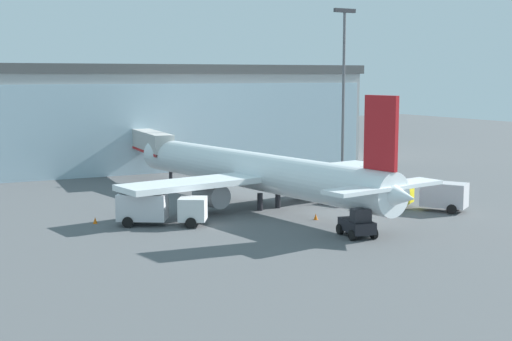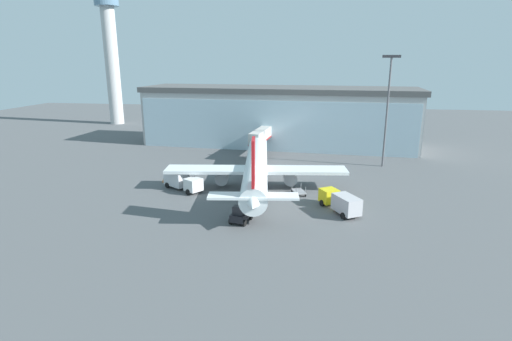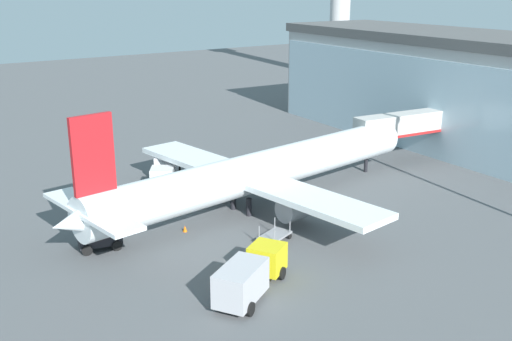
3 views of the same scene
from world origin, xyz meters
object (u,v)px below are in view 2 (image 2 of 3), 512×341
baggage_cart (299,191)px  pushback_tug (241,215)px  catering_truck (182,181)px  airplane (256,166)px  safety_cone_nose (256,202)px  jet_bridge (262,135)px  fuel_truck (340,202)px  apron_light_mast (388,103)px  control_tower (111,48)px  safety_cone_wingtip (163,181)px

baggage_cart → pushback_tug: (-6.70, -11.90, 0.47)m
baggage_cart → catering_truck: bearing=70.4°
catering_truck → pushback_tug: 16.47m
baggage_cart → airplane: bearing=43.9°
safety_cone_nose → jet_bridge: bearing=96.5°
airplane → pushback_tug: bearing=173.8°
baggage_cart → fuel_truck: bearing=-157.7°
apron_light_mast → safety_cone_nose: (-20.92, -24.40, -11.87)m
catering_truck → safety_cone_nose: bearing=12.9°
jet_bridge → control_tower: control_tower is taller
jet_bridge → baggage_cart: 27.17m
fuel_truck → safety_cone_wingtip: size_ratio=13.43×
apron_light_mast → baggage_cart: 27.30m
baggage_cart → safety_cone_nose: (-5.78, -4.90, -0.23)m
catering_truck → safety_cone_wingtip: bearing=176.6°
safety_cone_nose → safety_cone_wingtip: same height
fuel_truck → apron_light_mast: bearing=-50.7°
airplane → fuel_truck: 16.32m
control_tower → catering_truck: 79.46m
apron_light_mast → safety_cone_wingtip: bearing=-156.4°
pushback_tug → safety_cone_wingtip: bearing=59.1°
pushback_tug → safety_cone_nose: 7.10m
safety_cone_nose → safety_cone_wingtip: 18.75m
pushback_tug → catering_truck: bearing=56.9°
apron_light_mast → pushback_tug: (-21.85, -31.40, -11.17)m
jet_bridge → control_tower: size_ratio=0.34×
airplane → pushback_tug: 15.46m
airplane → catering_truck: bearing=100.4°
safety_cone_wingtip → pushback_tug: bearing=-42.7°
safety_cone_wingtip → apron_light_mast: bearing=23.6°
airplane → safety_cone_wingtip: 16.03m
control_tower → safety_cone_wingtip: control_tower is taller
control_tower → pushback_tug: bearing=-53.5°
control_tower → apron_light_mast: 88.88m
airplane → safety_cone_nose: (1.29, -8.28, -3.03)m
safety_cone_wingtip → control_tower: bearing=123.2°
jet_bridge → safety_cone_wingtip: bearing=155.1°
catering_truck → safety_cone_wingtip: size_ratio=13.31×
airplane → catering_truck: 12.04m
pushback_tug → airplane: bearing=13.1°
jet_bridge → catering_truck: jet_bridge is taller
fuel_truck → safety_cone_nose: (-11.68, 1.46, -1.19)m
jet_bridge → apron_light_mast: size_ratio=0.66×
jet_bridge → safety_cone_nose: size_ratio=24.80×
fuel_truck → pushback_tug: 13.78m
jet_bridge → baggage_cart: jet_bridge is taller
airplane → catering_truck: (-11.32, -3.67, -1.84)m
catering_truck → safety_cone_wingtip: 5.61m
baggage_cart → safety_cone_wingtip: bearing=62.1°
safety_cone_nose → pushback_tug: bearing=-97.5°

